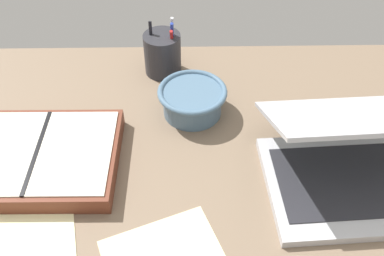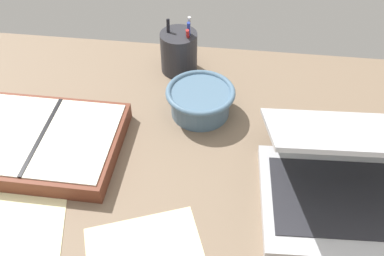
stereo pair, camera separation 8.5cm
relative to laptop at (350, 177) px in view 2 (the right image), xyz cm
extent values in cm
cube|color=#75604C|center=(-31.21, -3.50, -6.11)|extent=(140.00, 100.00, 2.00)
cube|color=#B7B7BC|center=(0.13, -2.30, -4.21)|extent=(33.18, 26.41, 1.80)
cube|color=#232328|center=(0.13, -2.30, -3.19)|extent=(28.98, 19.29, 0.24)
cube|color=#B7B7BC|center=(-0.24, 4.32, 7.63)|extent=(33.04, 23.96, 12.17)
cube|color=silver|center=(-0.21, 3.89, 7.41)|extent=(30.37, 21.42, 10.60)
cylinder|color=slate|center=(-29.87, 19.81, -2.12)|extent=(13.26, 13.26, 5.99)
torus|color=slate|center=(-29.87, 19.81, 0.88)|extent=(15.60, 15.60, 1.25)
cylinder|color=#28282D|center=(-37.02, 35.60, 0.15)|extent=(9.17, 9.17, 10.53)
cylinder|color=black|center=(-39.53, 35.36, 2.30)|extent=(1.07, 3.60, 12.70)
cylinder|color=#233899|center=(-34.50, 35.82, 2.63)|extent=(1.02, 3.32, 13.41)
cylinder|color=#B21E1E|center=(-34.50, 35.49, 1.99)|extent=(0.97, 4.47, 11.88)
cylinder|color=#B7B7BC|center=(-34.61, 36.34, 3.08)|extent=(1.35, 2.59, 14.39)
cube|color=brown|center=(-60.92, 4.40, -3.17)|extent=(31.50, 24.79, 3.88)
cube|color=silver|center=(-68.45, 4.46, -1.09)|extent=(14.63, 22.53, 0.30)
cube|color=silver|center=(-53.39, 4.34, -1.09)|extent=(14.63, 22.53, 0.30)
cube|color=black|center=(-60.92, 4.40, -0.94)|extent=(0.97, 22.43, 0.30)
cube|color=#F4EFB2|center=(-61.39, -11.70, -5.03)|extent=(24.77, 28.91, 0.16)
camera|label=1|loc=(-31.27, -53.35, 61.44)|focal=40.00mm
camera|label=2|loc=(-22.79, -52.90, 61.44)|focal=40.00mm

